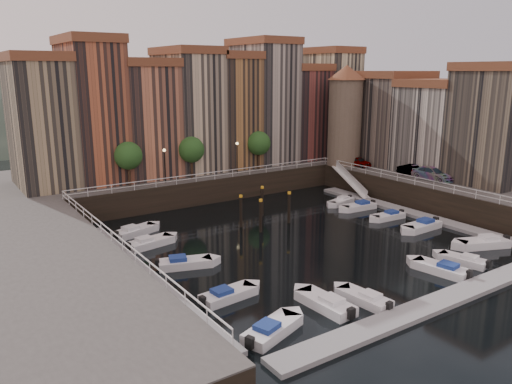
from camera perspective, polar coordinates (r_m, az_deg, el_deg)
ground at (r=49.54m, az=4.45°, el=-5.24°), size 200.00×200.00×0.00m
quay_far at (r=70.65m, az=-8.66°, el=1.68°), size 80.00×20.00×3.00m
quay_right at (r=68.42m, az=24.35°, el=0.20°), size 20.00×36.00×3.00m
dock_left at (r=41.16m, az=-12.92°, el=-9.36°), size 2.00×28.00×0.35m
dock_right at (r=59.85m, az=17.36°, el=-2.31°), size 2.00×28.00×0.35m
dock_near at (r=38.60m, az=20.55°, el=-11.53°), size 30.00×2.00×0.35m
mountains at (r=150.12m, az=-22.19°, el=9.63°), size 145.00×100.00×18.00m
far_terrace at (r=68.57m, az=-5.50°, el=9.39°), size 48.70×10.30×17.50m
right_terrace at (r=69.12m, az=20.27°, el=7.49°), size 9.30×24.30×14.00m
corner_tower at (r=71.20m, az=10.14°, el=8.79°), size 5.20×5.20×13.80m
promenade_trees at (r=62.26m, az=-6.85°, el=4.87°), size 21.20×3.20×5.20m
street_lamps at (r=61.64m, az=-6.13°, el=4.15°), size 10.36×0.36×4.18m
railings at (r=52.24m, az=1.22°, el=0.13°), size 36.08×34.04×0.52m
gangway at (r=67.22m, az=10.70°, el=1.34°), size 2.78×8.32×3.73m
mooring_pilings at (r=53.18m, az=0.85°, el=-2.00°), size 5.43×5.01×3.78m
boat_left_0 at (r=32.20m, az=1.79°, el=-15.48°), size 4.85×3.11×1.09m
boat_left_1 at (r=36.71m, az=-3.31°, el=-11.66°), size 4.61×2.05×1.04m
boat_left_2 at (r=42.64m, az=-8.26°, el=-8.04°), size 4.80×2.99×1.08m
boat_left_3 at (r=48.01m, az=-12.11°, el=-5.68°), size 4.85×2.50×1.09m
boat_left_4 at (r=51.67m, az=-13.69°, el=-4.37°), size 4.86×2.89×1.09m
boat_right_0 at (r=51.45m, az=24.60°, el=-5.31°), size 5.16×3.49×1.17m
boat_right_1 at (r=54.63m, az=18.47°, el=-3.69°), size 4.93×1.94×1.12m
boat_right_2 at (r=57.38m, az=14.92°, el=-2.67°), size 4.26×1.80×0.97m
boat_right_3 at (r=60.49m, az=11.73°, el=-1.62°), size 4.63×1.99×1.05m
boat_right_4 at (r=62.45m, az=9.71°, el=-1.07°), size 4.26×2.36×0.95m
boat_near_0 at (r=35.70m, az=8.05°, el=-12.50°), size 2.01×4.93×1.12m
boat_near_1 at (r=36.98m, az=12.36°, el=-11.80°), size 2.00×4.42×1.00m
boat_near_2 at (r=43.71m, az=20.49°, el=-8.24°), size 2.49×4.86×1.09m
boat_near_3 at (r=46.45m, az=22.69°, el=-7.21°), size 2.39×4.26×0.95m
car_a at (r=70.76m, az=11.61°, el=3.36°), size 1.79×4.01×1.34m
car_b at (r=65.92m, az=17.68°, el=2.28°), size 2.26×4.55×1.43m
car_c at (r=64.27m, az=19.57°, el=1.91°), size 2.42×5.49×1.57m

